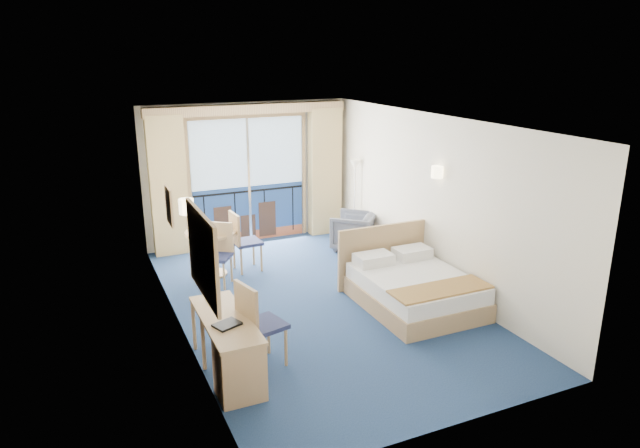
{
  "coord_description": "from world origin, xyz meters",
  "views": [
    {
      "loc": [
        -3.16,
        -7.16,
        3.6
      ],
      "look_at": [
        0.15,
        0.2,
        1.15
      ],
      "focal_mm": 32.0,
      "sensor_mm": 36.0,
      "label": 1
    }
  ],
  "objects": [
    {
      "name": "mirror",
      "position": [
        -1.97,
        -1.5,
        1.55
      ],
      "size": [
        0.05,
        1.25,
        0.95
      ],
      "color": "tan",
      "rests_on": "room_walls"
    },
    {
      "name": "room_walls",
      "position": [
        0.0,
        0.0,
        1.78
      ],
      "size": [
        4.04,
        6.54,
        2.72
      ],
      "color": "white",
      "rests_on": "ground"
    },
    {
      "name": "curtain_right",
      "position": [
        1.55,
        3.07,
        1.28
      ],
      "size": [
        0.65,
        0.22,
        2.55
      ],
      "primitive_type": "cube",
      "color": "tan",
      "rests_on": "room_walls"
    },
    {
      "name": "bed",
      "position": [
        1.26,
        -0.66,
        0.28
      ],
      "size": [
        1.58,
        1.88,
        1.0
      ],
      "color": "tan",
      "rests_on": "ground"
    },
    {
      "name": "desk_lamp",
      "position": [
        -1.77,
        -0.78,
        1.01
      ],
      "size": [
        0.11,
        0.11,
        0.41
      ],
      "color": "silver",
      "rests_on": "desk"
    },
    {
      "name": "curtain_left",
      "position": [
        -1.55,
        3.07,
        1.28
      ],
      "size": [
        0.65,
        0.22,
        2.55
      ],
      "primitive_type": "cube",
      "color": "tan",
      "rests_on": "room_walls"
    },
    {
      "name": "table_chair_b",
      "position": [
        -1.12,
        1.33,
        0.56
      ],
      "size": [
        0.6,
        0.6,
        0.99
      ],
      "rotation": [
        0.0,
        0.0,
        -0.61
      ],
      "color": "#20264C",
      "rests_on": "ground"
    },
    {
      "name": "desk",
      "position": [
        -1.73,
        -1.76,
        0.39
      ],
      "size": [
        0.51,
        1.5,
        0.7
      ],
      "color": "tan",
      "rests_on": "ground"
    },
    {
      "name": "pelmet",
      "position": [
        0.0,
        3.1,
        2.58
      ],
      "size": [
        3.8,
        0.25,
        0.18
      ],
      "primitive_type": "cube",
      "color": "tan",
      "rests_on": "room_walls"
    },
    {
      "name": "table_chair_a",
      "position": [
        -0.62,
        1.69,
        0.58
      ],
      "size": [
        0.48,
        0.47,
        1.04
      ],
      "rotation": [
        0.0,
        0.0,
        1.63
      ],
      "color": "#20264C",
      "rests_on": "ground"
    },
    {
      "name": "sconce_right",
      "position": [
        1.94,
        -0.15,
        1.85
      ],
      "size": [
        0.18,
        0.18,
        0.18
      ],
      "primitive_type": "cylinder",
      "color": "#FFE9B2",
      "rests_on": "room_walls"
    },
    {
      "name": "armchair",
      "position": [
        1.62,
        1.91,
        0.35
      ],
      "size": [
        1.07,
        1.07,
        0.7
      ],
      "primitive_type": "imported",
      "rotation": [
        0.0,
        0.0,
        3.97
      ],
      "color": "#4A4D5A",
      "rests_on": "ground"
    },
    {
      "name": "desk_chair",
      "position": [
        -1.37,
        -1.38,
        0.61
      ],
      "size": [
        0.57,
        0.56,
        1.08
      ],
      "rotation": [
        0.0,
        0.0,
        1.82
      ],
      "color": "#20264C",
      "rests_on": "ground"
    },
    {
      "name": "wall_print",
      "position": [
        -1.97,
        0.45,
        1.6
      ],
      "size": [
        0.04,
        0.42,
        0.52
      ],
      "color": "tan",
      "rests_on": "room_walls"
    },
    {
      "name": "folder",
      "position": [
        -1.76,
        -1.55,
        0.71
      ],
      "size": [
        0.34,
        0.3,
        0.03
      ],
      "primitive_type": "cube",
      "rotation": [
        0.0,
        0.0,
        0.37
      ],
      "color": "black",
      "rests_on": "desk"
    },
    {
      "name": "phone",
      "position": [
        1.78,
        0.65,
        0.55
      ],
      "size": [
        0.24,
        0.22,
        0.09
      ],
      "primitive_type": "cube",
      "rotation": [
        0.0,
        0.0,
        0.43
      ],
      "color": "white",
      "rests_on": "nightstand"
    },
    {
      "name": "round_table",
      "position": [
        -1.14,
        1.73,
        0.58
      ],
      "size": [
        0.85,
        0.85,
        0.77
      ],
      "color": "tan",
      "rests_on": "ground"
    },
    {
      "name": "sconce_left",
      "position": [
        -1.94,
        -0.6,
        1.85
      ],
      "size": [
        0.18,
        0.18,
        0.18
      ],
      "primitive_type": "cylinder",
      "color": "#FFE9B2",
      "rests_on": "room_walls"
    },
    {
      "name": "floor_lamp",
      "position": [
        1.88,
        2.39,
        1.22
      ],
      "size": [
        0.22,
        0.22,
        1.61
      ],
      "color": "silver",
      "rests_on": "ground"
    },
    {
      "name": "nightstand",
      "position": [
        1.79,
        0.69,
        0.25
      ],
      "size": [
        0.39,
        0.37,
        0.51
      ],
      "primitive_type": "cube",
      "color": "tan",
      "rests_on": "ground"
    },
    {
      "name": "floor",
      "position": [
        0.0,
        0.0,
        0.0
      ],
      "size": [
        6.5,
        6.5,
        0.0
      ],
      "primitive_type": "plane",
      "color": "navy",
      "rests_on": "ground"
    },
    {
      "name": "balcony_door",
      "position": [
        -0.01,
        3.22,
        1.14
      ],
      "size": [
        2.36,
        0.03,
        2.52
      ],
      "color": "navy",
      "rests_on": "room_walls"
    }
  ]
}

